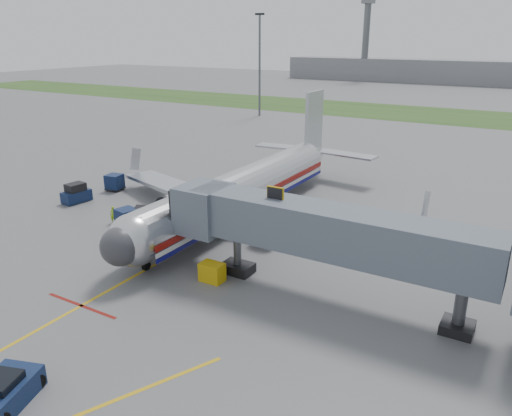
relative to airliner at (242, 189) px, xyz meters
The scene contains 16 objects.
ground 15.48m from the airliner, 90.01° to the right, with size 400.00×400.00×0.00m, color #565659.
grass_strip 74.80m from the airliner, 90.00° to the left, with size 300.00×25.00×0.01m, color #2D4C1E.
apron_markings 22.80m from the airliner, 90.01° to the right, with size 21.52×50.00×0.01m.
airliner is the anchor object (origin of this frame).
jet_bridge 16.54m from the airliner, 38.56° to the right, with size 25.30×4.00×6.90m.
light_mast_left 62.96m from the airliner, 118.72° to the left, with size 2.00×0.44×20.40m.
distant_terminal 155.08m from the airliner, 93.70° to the left, with size 120.00×14.00×8.00m, color slate.
control_tower 155.70m from the airliner, 104.96° to the left, with size 4.00×4.00×30.00m.
pushback_tug 27.63m from the airliner, 81.66° to the right, with size 3.22×4.09×1.49m.
baggage_tug 17.70m from the airliner, 163.24° to the right, with size 1.79×2.98×1.98m.
baggage_cart_a 9.93m from the airliner, 107.92° to the right, with size 1.85×1.85×1.65m.
baggage_cart_b 16.63m from the airliner, behind, with size 1.89×1.89×1.78m.
baggage_cart_c 10.75m from the airliner, 132.58° to the right, with size 1.94×1.94×1.77m.
belt_loader 10.73m from the airliner, 122.79° to the right, with size 2.36×4.16×1.97m.
ground_power_cart 13.44m from the airliner, 67.11° to the right, with size 1.66×1.11×1.32m.
ramp_worker 11.96m from the airliner, 140.32° to the right, with size 0.58×0.38×1.58m, color #90C717.
Camera 1 is at (23.65, -22.28, 16.19)m, focal length 35.00 mm.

